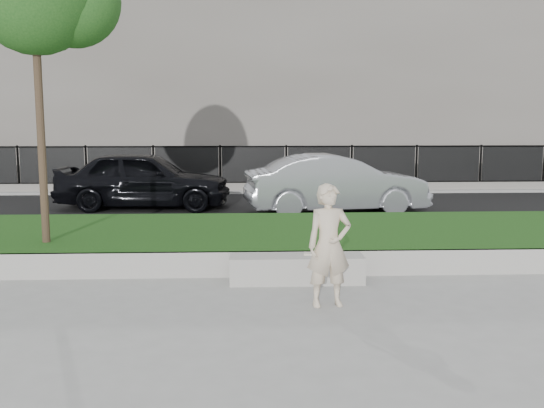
{
  "coord_description": "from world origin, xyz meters",
  "views": [
    {
      "loc": [
        0.22,
        -8.15,
        2.4
      ],
      "look_at": [
        0.64,
        1.2,
        1.12
      ],
      "focal_mm": 40.0,
      "sensor_mm": 36.0,
      "label": 1
    }
  ],
  "objects_px": {
    "stone_bench": "(297,269)",
    "car_silver": "(336,184)",
    "man": "(329,245)",
    "car_dark": "(144,179)",
    "book": "(311,254)"
  },
  "relations": [
    {
      "from": "man",
      "to": "car_dark",
      "type": "distance_m",
      "value": 9.64
    },
    {
      "from": "man",
      "to": "car_dark",
      "type": "xyz_separation_m",
      "value": [
        -3.83,
        8.85,
        0.03
      ]
    },
    {
      "from": "car_dark",
      "to": "car_silver",
      "type": "height_order",
      "value": "car_dark"
    },
    {
      "from": "stone_bench",
      "to": "car_silver",
      "type": "xyz_separation_m",
      "value": [
        1.57,
        6.56,
        0.6
      ]
    },
    {
      "from": "book",
      "to": "car_dark",
      "type": "height_order",
      "value": "car_dark"
    },
    {
      "from": "car_dark",
      "to": "car_silver",
      "type": "relative_size",
      "value": 1.01
    },
    {
      "from": "book",
      "to": "car_silver",
      "type": "relative_size",
      "value": 0.05
    },
    {
      "from": "book",
      "to": "car_silver",
      "type": "height_order",
      "value": "car_silver"
    },
    {
      "from": "man",
      "to": "car_dark",
      "type": "height_order",
      "value": "car_dark"
    },
    {
      "from": "man",
      "to": "car_dark",
      "type": "relative_size",
      "value": 0.35
    },
    {
      "from": "stone_bench",
      "to": "car_dark",
      "type": "relative_size",
      "value": 0.43
    },
    {
      "from": "car_dark",
      "to": "car_silver",
      "type": "bearing_deg",
      "value": -99.74
    },
    {
      "from": "car_dark",
      "to": "man",
      "type": "bearing_deg",
      "value": -153.89
    },
    {
      "from": "man",
      "to": "car_silver",
      "type": "bearing_deg",
      "value": 72.55
    },
    {
      "from": "book",
      "to": "stone_bench",
      "type": "bearing_deg",
      "value": -156.26
    }
  ]
}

